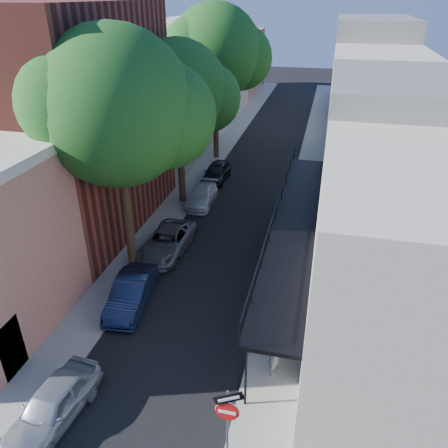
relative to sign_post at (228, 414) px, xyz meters
The scene contains 15 objects.
road_surface 29.27m from the sign_post, 96.21° to the left, with size 6.00×64.00×0.01m, color black.
sidewalk_left 29.96m from the sign_post, 103.85° to the left, with size 2.00×64.00×0.12m, color gray.
sidewalk_right 29.11m from the sign_post, 88.34° to the left, with size 2.00×64.00×0.12m, color gray.
buildings_left 30.59m from the sign_post, 114.15° to the left, with size 10.10×59.10×12.00m.
buildings_right 29.20m from the sign_post, 78.44° to the left, with size 9.80×55.00×10.00m.
sign_post is the anchor object (origin of this frame).
oak_near 12.77m from the sign_post, 125.09° to the left, with size 7.48×6.80×11.42m.
oak_mid 19.14m from the sign_post, 110.86° to the left, with size 6.60×6.00×10.20m.
oak_far 27.80m from the sign_post, 103.91° to the left, with size 7.70×7.00×11.90m.
parked_car_a 5.92m from the sign_post, behind, with size 1.53×3.81×1.30m, color #8E949E.
parked_car_b 8.56m from the sign_post, 132.96° to the left, with size 1.40×4.02×1.32m, color #121A38.
parked_car_c 12.31m from the sign_post, 118.09° to the left, with size 2.12×4.59×1.27m, color slate.
parked_car_d 18.00m from the sign_post, 108.32° to the left, with size 1.57×3.87×1.12m, color silver.
parked_car_e 22.01m from the sign_post, 105.08° to the left, with size 1.57×3.89×1.33m, color black.
pedestrian 3.89m from the sign_post, 75.94° to the left, with size 0.64×0.42×1.76m, color slate.
Camera 1 is at (4.95, -6.99, 12.29)m, focal length 35.00 mm.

